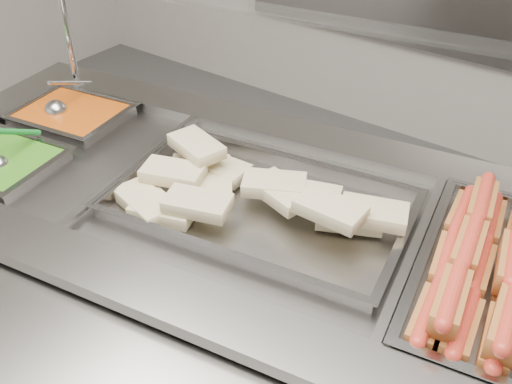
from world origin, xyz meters
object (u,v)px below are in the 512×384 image
Objects in this scene: steam_counter at (240,320)px; ladle at (57,109)px; pan_wraps at (260,210)px; pan_hotdogs at (505,290)px; serving_spoon at (2,159)px; sneeze_guard at (279,18)px.

ladle reaches higher than steam_counter.
pan_wraps reaches higher than steam_counter.
pan_hotdogs is 1.36m from serving_spoon.
pan_hotdogs is 0.81× the size of pan_wraps.
pan_wraps is (0.06, 0.01, 0.46)m from steam_counter.
pan_wraps is (-0.60, -0.10, 0.02)m from pan_hotdogs.
pan_hotdogs is (0.67, 0.11, 0.44)m from steam_counter.
pan_hotdogs is at bearing 3.79° from ladle.
ladle is (-1.43, -0.09, 0.05)m from pan_hotdogs.
pan_hotdogs reaches higher than steam_counter.
sneeze_guard reaches higher than steam_counter.
pan_hotdogs is at bearing 16.38° from serving_spoon.
serving_spoon is (-0.63, -0.27, 0.50)m from steam_counter.
sneeze_guard is 0.87m from serving_spoon.
steam_counter is at bearing -1.31° from ladle.
steam_counter is 0.81m from pan_hotdogs.
pan_wraps is 0.75m from serving_spoon.
serving_spoon reaches higher than pan_hotdogs.
ladle reaches higher than pan_wraps.
steam_counter is at bearing -170.51° from pan_hotdogs.
sneeze_guard is at bearing 170.21° from pan_hotdogs.
pan_wraps is at bearing -170.51° from pan_hotdogs.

